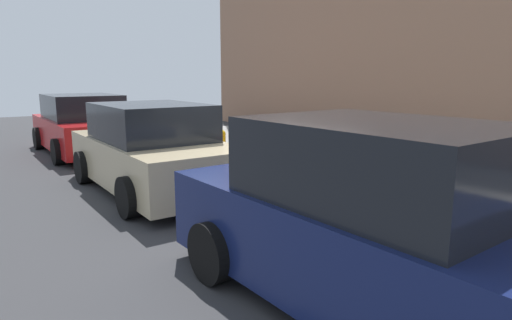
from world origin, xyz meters
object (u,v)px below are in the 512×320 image
Objects in this scene: bollard_post at (200,141)px; suitcase_silver_0 at (457,202)px; suitcase_olive_1 at (416,200)px; fire_hydrant at (221,144)px; suitcase_maroon_9 at (257,155)px; suitcase_maroon_2 at (393,191)px; suitcase_red_3 at (362,183)px; parked_car_navy_0 at (376,225)px; suitcase_navy_5 at (320,175)px; suitcase_silver_7 at (284,165)px; suitcase_red_10 at (243,152)px; suitcase_olive_8 at (268,156)px; suitcase_black_4 at (342,174)px; suitcase_teal_6 at (299,170)px; parked_car_beige_1 at (152,150)px; parked_car_red_2 at (83,126)px.

suitcase_silver_0 is at bearing -178.20° from bollard_post.
fire_hydrant reaches higher than suitcase_olive_1.
suitcase_maroon_2 is at bearing -179.15° from suitcase_maroon_9.
suitcase_maroon_9 reaches higher than suitcase_red_3.
suitcase_maroon_9 is at bearing -175.44° from bollard_post.
parked_car_navy_0 reaches higher than bollard_post.
suitcase_navy_5 is (0.99, -0.03, -0.05)m from suitcase_red_3.
parked_car_navy_0 is at bearing 103.93° from suitcase_silver_0.
suitcase_navy_5 is at bearing -178.29° from bollard_post.
suitcase_silver_7 is 0.89× the size of suitcase_red_10.
suitcase_red_3 is at bearing -178.95° from bollard_post.
suitcase_olive_1 is at bearing -63.33° from parked_car_navy_0.
suitcase_olive_8 is at bearing 1.37° from suitcase_navy_5.
suitcase_black_4 reaches higher than bollard_post.
suitcase_teal_6 is (1.02, 0.07, -0.10)m from suitcase_black_4.
parked_car_beige_1 reaches higher than suitcase_olive_1.
suitcase_teal_6 is 0.50m from suitcase_silver_7.
suitcase_olive_1 is at bearing 179.16° from suitcase_maroon_9.
fire_hydrant is at bearing -0.73° from suitcase_red_3.
parked_car_beige_1 is at bearing 0.00° from parked_car_navy_0.
suitcase_silver_7 is 0.48m from suitcase_olive_8.
parked_car_beige_1 reaches higher than suitcase_maroon_2.
suitcase_red_10 is at bearing 0.04° from suitcase_silver_0.
suitcase_black_4 is at bearing -175.80° from suitcase_navy_5.
suitcase_navy_5 is 0.66× the size of suitcase_red_10.
suitcase_silver_7 is at bearing -5.92° from suitcase_teal_6.
suitcase_black_4 is at bearing -179.83° from fire_hydrant.
parked_car_red_2 reaches higher than suitcase_olive_8.
bollard_post is at bearing 2.30° from suitcase_maroon_2.
suitcase_silver_7 is 0.96m from suitcase_maroon_9.
suitcase_red_3 is 0.88× the size of suitcase_silver_7.
suitcase_red_3 is 1.51m from suitcase_teal_6.
suitcase_silver_7 is (2.97, -0.03, -0.01)m from suitcase_olive_1.
fire_hydrant is 0.16× the size of parked_car_navy_0.
bollard_post is at bearing -44.89° from parked_car_beige_1.
parked_car_beige_1 reaches higher than suitcase_red_10.
suitcase_maroon_2 is 0.19× the size of parked_car_navy_0.
suitcase_teal_6 is 4.19m from parked_car_navy_0.
suitcase_maroon_9 reaches higher than suitcase_navy_5.
suitcase_red_3 is 0.74× the size of suitcase_maroon_9.
suitcase_silver_0 is 0.55m from suitcase_olive_1.
parked_car_navy_0 is (-2.54, 2.23, 0.30)m from suitcase_black_4.
suitcase_red_3 reaches higher than suitcase_olive_1.
suitcase_red_3 is 2.01m from suitcase_silver_7.
suitcase_black_4 is 1.63× the size of suitcase_navy_5.
parked_car_beige_1 is (2.11, 2.19, 0.35)m from suitcase_navy_5.
fire_hydrant is 0.17× the size of parked_car_beige_1.
suitcase_silver_0 is at bearing -178.03° from suitcase_navy_5.
parked_car_beige_1 reaches higher than suitcase_silver_0.
suitcase_olive_1 is 0.96m from suitcase_red_3.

